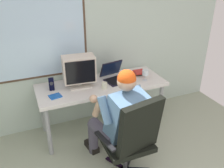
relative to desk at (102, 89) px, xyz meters
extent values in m
cube|color=#B3C5B9|center=(-0.28, 0.39, 0.68)|extent=(4.76, 0.06, 2.67)
cube|color=#4C3828|center=(-0.70, 0.35, 0.76)|extent=(1.24, 0.01, 1.24)
cube|color=silver|center=(-0.70, 0.35, 0.76)|extent=(1.18, 0.02, 1.18)
cylinder|color=#939499|center=(-0.79, -0.26, -0.31)|extent=(0.06, 0.06, 0.68)
cylinder|color=#939499|center=(0.79, -0.26, -0.31)|extent=(0.06, 0.06, 0.68)
cylinder|color=#939499|center=(-0.79, 0.26, -0.31)|extent=(0.06, 0.06, 0.68)
cylinder|color=#939499|center=(0.79, 0.26, -0.31)|extent=(0.06, 0.06, 0.68)
cube|color=silver|center=(0.00, 0.00, 0.05)|extent=(1.71, 0.65, 0.04)
cube|color=black|center=(0.06, -0.75, -0.64)|extent=(0.23, 0.24, 0.02)
cube|color=black|center=(-0.11, -0.73, -0.64)|extent=(0.17, 0.27, 0.02)
cylinder|color=#3F3F44|center=(-0.04, -0.86, -0.44)|extent=(0.05, 0.05, 0.38)
cube|color=black|center=(-0.04, -0.86, -0.23)|extent=(0.50, 0.50, 0.06)
cube|color=black|center=(0.00, -1.07, 0.09)|extent=(0.49, 0.22, 0.59)
cube|color=black|center=(0.22, -0.81, -0.10)|extent=(0.11, 0.35, 0.02)
cube|color=black|center=(-0.31, -0.91, -0.10)|extent=(0.11, 0.35, 0.02)
cylinder|color=#474353|center=(0.08, -0.58, -0.20)|extent=(0.23, 0.46, 0.15)
cylinder|color=#474353|center=(0.04, -0.37, -0.43)|extent=(0.12, 0.12, 0.45)
cube|color=black|center=(0.03, -0.31, -0.61)|extent=(0.14, 0.25, 0.08)
cylinder|color=#474353|center=(-0.24, -0.64, -0.20)|extent=(0.23, 0.46, 0.15)
cylinder|color=#474353|center=(-0.28, -0.43, -0.43)|extent=(0.12, 0.12, 0.45)
cube|color=black|center=(-0.29, -0.37, -0.61)|extent=(0.14, 0.25, 0.08)
cube|color=slate|center=(-0.04, -0.83, 0.08)|extent=(0.44, 0.40, 0.59)
sphere|color=tan|center=(-0.04, -0.83, 0.48)|extent=(0.19, 0.19, 0.19)
sphere|color=#D64814|center=(-0.04, -0.83, 0.51)|extent=(0.19, 0.19, 0.19)
cylinder|color=slate|center=(0.17, -0.74, 0.20)|extent=(0.13, 0.23, 0.29)
cylinder|color=tan|center=(0.15, -0.65, 0.07)|extent=(0.10, 0.13, 0.27)
sphere|color=tan|center=(0.14, -0.61, 0.04)|extent=(0.09, 0.09, 0.09)
cylinder|color=slate|center=(-0.27, -0.82, 0.20)|extent=(0.13, 0.22, 0.29)
cylinder|color=tan|center=(-0.29, -0.68, 0.16)|extent=(0.11, 0.20, 0.27)
sphere|color=tan|center=(-0.31, -0.59, 0.22)|extent=(0.09, 0.09, 0.09)
cube|color=beige|center=(-0.29, 0.03, 0.08)|extent=(0.29, 0.24, 0.02)
cylinder|color=beige|center=(-0.29, 0.03, 0.13)|extent=(0.04, 0.04, 0.07)
cube|color=beige|center=(-0.29, 0.03, 0.32)|extent=(0.42, 0.27, 0.33)
cube|color=black|center=(-0.30, -0.08, 0.32)|extent=(0.36, 0.04, 0.29)
cube|color=black|center=(0.23, -0.01, 0.08)|extent=(0.36, 0.30, 0.02)
cube|color=black|center=(0.23, -0.01, 0.09)|extent=(0.33, 0.27, 0.00)
cube|color=black|center=(0.20, 0.16, 0.20)|extent=(0.34, 0.16, 0.22)
cube|color=#0F1933|center=(0.20, 0.15, 0.20)|extent=(0.31, 0.14, 0.20)
cylinder|color=silver|center=(0.59, -0.13, 0.08)|extent=(0.07, 0.07, 0.00)
cylinder|color=silver|center=(0.59, -0.13, 0.12)|extent=(0.01, 0.01, 0.08)
cylinder|color=silver|center=(0.59, -0.13, 0.19)|extent=(0.09, 0.09, 0.07)
cylinder|color=#4C050E|center=(0.59, -0.13, 0.17)|extent=(0.08, 0.08, 0.03)
cube|color=black|center=(-0.64, 0.08, 0.15)|extent=(0.07, 0.07, 0.16)
cylinder|color=#333338|center=(-0.65, 0.05, 0.18)|extent=(0.05, 0.01, 0.05)
cube|color=black|center=(0.61, 0.07, 0.09)|extent=(0.17, 0.14, 0.03)
cube|color=red|center=(0.61, 0.06, 0.12)|extent=(0.17, 0.15, 0.03)
cube|color=blue|center=(-0.64, -0.12, 0.08)|extent=(0.16, 0.15, 0.01)
cylinder|color=beige|center=(-0.02, -0.15, 0.12)|extent=(0.07, 0.07, 0.08)
camera|label=1|loc=(-0.98, -2.70, 1.50)|focal=38.42mm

